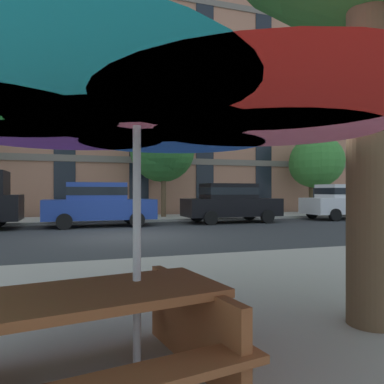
# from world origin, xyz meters

# --- Properties ---
(ground_plane) EXTENTS (120.00, 120.00, 0.00)m
(ground_plane) POSITION_xyz_m (0.00, 0.00, 0.00)
(ground_plane) COLOR #2D3033
(sidewalk_near_patio) EXTENTS (56.00, 9.00, 0.12)m
(sidewalk_near_patio) POSITION_xyz_m (0.00, -9.00, 0.06)
(sidewalk_near_patio) COLOR #9E998E
(sidewalk_near_patio) RESTS_ON ground
(sidewalk_far) EXTENTS (56.00, 3.60, 0.12)m
(sidewalk_far) POSITION_xyz_m (0.00, 6.80, 0.06)
(sidewalk_far) COLOR #B2ADA3
(sidewalk_far) RESTS_ON ground
(apartment_building) EXTENTS (39.73, 12.08, 19.20)m
(apartment_building) POSITION_xyz_m (-0.00, 14.99, 9.60)
(apartment_building) COLOR #A87056
(apartment_building) RESTS_ON ground
(sedan_blue) EXTENTS (4.40, 1.98, 1.78)m
(sedan_blue) POSITION_xyz_m (-0.62, 3.70, 0.95)
(sedan_blue) COLOR navy
(sedan_blue) RESTS_ON ground
(sedan_black) EXTENTS (4.40, 1.98, 1.78)m
(sedan_black) POSITION_xyz_m (5.23, 3.70, 0.95)
(sedan_black) COLOR black
(sedan_black) RESTS_ON ground
(sedan_white) EXTENTS (4.40, 1.98, 1.78)m
(sedan_white) POSITION_xyz_m (11.63, 3.70, 0.95)
(sedan_white) COLOR silver
(sedan_white) RESTS_ON ground
(street_tree_middle) EXTENTS (3.39, 3.60, 5.44)m
(street_tree_middle) POSITION_xyz_m (2.93, 6.80, 3.61)
(street_tree_middle) COLOR brown
(street_tree_middle) RESTS_ON ground
(street_tree_right) EXTENTS (3.19, 3.23, 4.78)m
(street_tree_right) POSITION_xyz_m (12.33, 6.95, 3.18)
(street_tree_right) COLOR #4C3823
(street_tree_right) RESTS_ON ground
(patio_umbrella) EXTENTS (3.97, 3.69, 2.39)m
(patio_umbrella) POSITION_xyz_m (-1.28, -9.00, 2.12)
(patio_umbrella) COLOR silver
(patio_umbrella) RESTS_ON ground
(picnic_table) EXTENTS (2.02, 1.79, 0.77)m
(picnic_table) POSITION_xyz_m (-1.65, -9.19, 0.49)
(picnic_table) COLOR brown
(picnic_table) RESTS_ON ground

